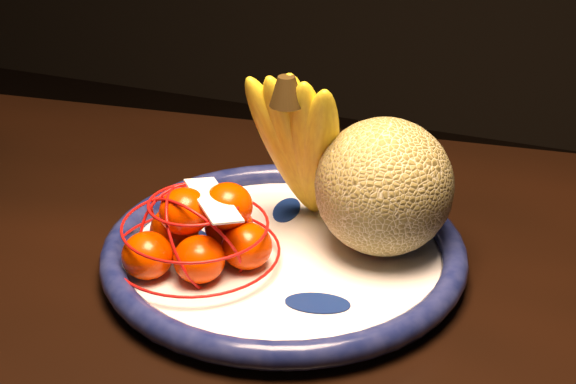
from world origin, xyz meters
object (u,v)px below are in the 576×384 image
(banana_bunch, at_px, (302,141))
(mandarin_bag, at_px, (200,234))
(fruit_bowl, at_px, (284,253))
(cantaloupe, at_px, (384,187))

(banana_bunch, relative_size, mandarin_bag, 0.88)
(fruit_bowl, height_order, mandarin_bag, mandarin_bag)
(fruit_bowl, xyz_separation_m, mandarin_bag, (-0.06, -0.04, 0.03))
(fruit_bowl, xyz_separation_m, banana_bunch, (-0.00, 0.06, 0.09))
(cantaloupe, height_order, mandarin_bag, cantaloupe)
(cantaloupe, relative_size, banana_bunch, 0.71)
(cantaloupe, height_order, banana_bunch, banana_bunch)
(banana_bunch, distance_m, mandarin_bag, 0.12)
(banana_bunch, height_order, mandarin_bag, banana_bunch)
(fruit_bowl, height_order, cantaloupe, cantaloupe)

